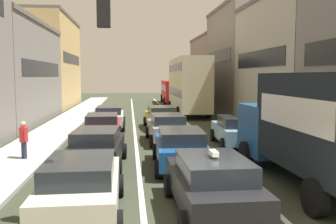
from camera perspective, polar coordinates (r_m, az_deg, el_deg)
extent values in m
cube|color=#A4A4A4|center=(28.06, -15.49, -1.69)|extent=(2.60, 64.00, 0.14)
cube|color=silver|center=(27.67, -5.22, -1.74)|extent=(0.16, 60.00, 0.01)
cube|color=silver|center=(27.92, 1.77, -1.66)|extent=(0.16, 60.00, 0.01)
cube|color=black|center=(30.16, -18.42, 6.24)|extent=(0.02, 11.73, 1.10)
cube|color=tan|center=(45.26, -18.81, 7.04)|extent=(7.00, 14.57, 9.85)
cube|color=black|center=(44.63, -14.39, 7.82)|extent=(0.02, 11.73, 1.10)
cube|color=#66605B|center=(45.70, -19.02, 13.41)|extent=(7.20, 14.57, 0.30)
cube|color=gray|center=(47.48, 8.66, 6.07)|extent=(7.00, 10.90, 8.01)
cube|color=black|center=(46.72, 4.46, 6.61)|extent=(0.02, 8.80, 1.10)
cube|color=#66605B|center=(47.70, 8.73, 11.06)|extent=(7.20, 10.90, 0.30)
cube|color=gray|center=(36.95, 13.00, 7.46)|extent=(7.00, 10.90, 9.68)
cube|color=black|center=(36.00, 7.66, 8.38)|extent=(0.02, 8.80, 1.10)
cube|color=#66605B|center=(37.47, 13.18, 15.11)|extent=(7.20, 10.90, 0.30)
cube|color=#B2ADA3|center=(26.76, 20.67, 6.65)|extent=(7.00, 10.90, 8.36)
cube|color=black|center=(25.41, 13.52, 7.87)|extent=(0.02, 8.80, 1.10)
cube|color=black|center=(8.43, -9.80, 15.44)|extent=(0.28, 0.28, 0.84)
sphere|color=#F2A519|center=(8.58, -9.73, 15.27)|extent=(0.18, 0.18, 0.18)
sphere|color=green|center=(8.54, -9.70, 13.55)|extent=(0.18, 0.18, 0.18)
cube|color=navy|center=(15.08, 16.28, -2.55)|extent=(2.43, 2.43, 1.90)
cube|color=black|center=(16.15, 14.64, -0.63)|extent=(2.02, 0.06, 0.70)
cube|color=black|center=(11.65, 23.61, -1.39)|extent=(2.48, 5.47, 2.80)
cube|color=white|center=(11.06, 18.22, -0.09)|extent=(0.09, 4.48, 0.90)
cylinder|color=black|center=(14.89, 11.78, -6.25)|extent=(0.31, 0.96, 0.96)
cylinder|color=black|center=(15.81, 20.10, -5.79)|extent=(0.31, 0.96, 0.96)
cylinder|color=black|center=(10.19, 21.44, -12.04)|extent=(0.31, 0.96, 0.96)
cube|color=black|center=(9.72, 6.62, -11.37)|extent=(1.86, 4.33, 0.70)
cube|color=#1E2328|center=(9.38, 6.95, -8.44)|extent=(1.62, 2.43, 0.52)
cube|color=#F2EACC|center=(9.30, 6.97, -6.23)|extent=(0.17, 0.44, 0.12)
cylinder|color=black|center=(11.04, 0.07, -11.15)|extent=(0.23, 0.64, 0.64)
cylinder|color=black|center=(11.40, 9.45, -10.69)|extent=(0.23, 0.64, 0.64)
cylinder|color=black|center=(8.78, 14.99, -15.81)|extent=(0.23, 0.64, 0.64)
cube|color=beige|center=(9.71, -13.05, -11.50)|extent=(1.86, 4.32, 0.70)
cube|color=#1E2328|center=(9.37, -13.26, -8.57)|extent=(1.62, 2.43, 0.52)
cylinder|color=black|center=(11.32, -16.90, -10.96)|extent=(0.23, 0.64, 0.64)
cylinder|color=black|center=(11.15, -7.37, -11.03)|extent=(0.23, 0.64, 0.64)
cube|color=#194C8C|center=(14.31, 1.92, -5.84)|extent=(1.97, 4.37, 0.70)
cube|color=#1E2328|center=(14.01, 2.01, -3.76)|extent=(1.68, 2.47, 0.52)
cylinder|color=black|center=(15.75, -1.95, -6.09)|extent=(0.25, 0.65, 0.64)
cylinder|color=black|center=(15.91, 4.73, -5.99)|extent=(0.25, 0.65, 0.64)
cylinder|color=black|center=(12.90, -1.57, -8.70)|extent=(0.25, 0.65, 0.64)
cylinder|color=black|center=(13.09, 6.60, -8.52)|extent=(0.25, 0.65, 0.64)
cube|color=black|center=(14.61, -10.74, -5.70)|extent=(2.02, 4.39, 0.70)
cube|color=#1E2328|center=(14.31, -10.89, -3.66)|extent=(1.70, 2.49, 0.52)
cylinder|color=black|center=(16.24, -13.26, -5.88)|extent=(0.25, 0.65, 0.64)
cylinder|color=black|center=(16.01, -6.73, -5.93)|extent=(0.25, 0.65, 0.64)
cylinder|color=black|center=(13.44, -15.49, -8.32)|extent=(0.25, 0.65, 0.64)
cylinder|color=black|center=(13.17, -7.56, -8.45)|extent=(0.25, 0.65, 0.64)
cube|color=gray|center=(19.75, -0.15, -2.69)|extent=(1.90, 4.34, 0.70)
cube|color=#1E2328|center=(19.48, -0.07, -1.14)|extent=(1.64, 2.44, 0.52)
cylinder|color=black|center=(21.15, -3.12, -3.11)|extent=(0.24, 0.65, 0.64)
cylinder|color=black|center=(21.36, 1.82, -3.02)|extent=(0.24, 0.65, 0.64)
cylinder|color=black|center=(18.28, -2.45, -4.47)|extent=(0.24, 0.65, 0.64)
cylinder|color=black|center=(18.52, 3.25, -4.34)|extent=(0.24, 0.65, 0.64)
cube|color=#A51E1E|center=(20.16, -9.97, -2.60)|extent=(1.93, 4.35, 0.70)
cube|color=#1E2328|center=(19.89, -10.02, -1.09)|extent=(1.65, 2.45, 0.52)
cylinder|color=black|center=(21.71, -12.23, -3.00)|extent=(0.24, 0.65, 0.64)
cylinder|color=black|center=(21.64, -7.36, -2.95)|extent=(0.24, 0.65, 0.64)
cylinder|color=black|center=(18.84, -12.93, -4.31)|extent=(0.24, 0.65, 0.64)
cylinder|color=black|center=(18.75, -7.31, -4.26)|extent=(0.24, 0.65, 0.64)
cube|color=#B29319|center=(24.91, -1.08, -0.98)|extent=(2.01, 4.39, 0.70)
cube|color=#1E2328|center=(24.66, -1.02, 0.26)|extent=(1.70, 2.48, 0.52)
cylinder|color=black|center=(26.29, -3.49, -1.42)|extent=(0.25, 0.65, 0.64)
cylinder|color=black|center=(26.53, 0.47, -1.35)|extent=(0.25, 0.65, 0.64)
cylinder|color=black|center=(23.41, -2.83, -2.27)|extent=(0.25, 0.65, 0.64)
cylinder|color=black|center=(23.67, 1.61, -2.18)|extent=(0.25, 0.65, 0.64)
cube|color=silver|center=(25.11, -8.92, -1.00)|extent=(1.81, 4.30, 0.70)
cube|color=#1E2328|center=(24.85, -8.96, 0.23)|extent=(1.59, 2.41, 0.52)
cylinder|color=black|center=(26.66, -10.73, -1.41)|extent=(0.22, 0.64, 0.64)
cylinder|color=black|center=(26.57, -6.77, -1.38)|extent=(0.22, 0.64, 0.64)
cylinder|color=black|center=(23.77, -11.30, -2.26)|extent=(0.22, 0.64, 0.64)
cylinder|color=black|center=(23.67, -6.85, -2.22)|extent=(0.22, 0.64, 0.64)
cube|color=#759EB7|center=(19.04, 10.31, -3.09)|extent=(2.06, 4.40, 0.70)
cube|color=#1E2328|center=(18.77, 10.47, -1.49)|extent=(1.73, 2.50, 0.52)
cylinder|color=black|center=(20.33, 6.85, -3.49)|extent=(0.26, 0.65, 0.64)
cylinder|color=black|center=(20.71, 11.89, -3.40)|extent=(0.26, 0.65, 0.64)
cylinder|color=black|center=(17.50, 8.40, -4.98)|extent=(0.26, 0.65, 0.64)
cylinder|color=black|center=(17.93, 14.20, -4.83)|extent=(0.26, 0.65, 0.64)
cube|color=#BFB793|center=(34.06, 3.09, 2.49)|extent=(2.61, 10.53, 2.40)
cube|color=black|center=(34.04, 3.10, 3.10)|extent=(2.64, 9.90, 0.70)
cube|color=#BFB793|center=(34.02, 3.11, 6.33)|extent=(2.61, 10.53, 2.16)
cube|color=black|center=(34.02, 3.12, 6.73)|extent=(2.64, 9.90, 0.64)
cylinder|color=black|center=(37.73, 0.37, 0.97)|extent=(0.31, 1.00, 1.00)
cylinder|color=black|center=(38.06, 4.12, 0.99)|extent=(0.31, 1.00, 1.00)
cylinder|color=black|center=(30.87, 1.64, -0.05)|extent=(0.31, 1.00, 1.00)
cylinder|color=black|center=(31.27, 6.19, -0.01)|extent=(0.31, 1.00, 1.00)
cube|color=#B21919|center=(46.79, 0.82, 3.32)|extent=(2.90, 10.59, 2.40)
cube|color=black|center=(46.78, 0.82, 3.76)|extent=(2.90, 9.96, 0.70)
cylinder|color=black|center=(50.53, -0.94, 2.12)|extent=(0.34, 1.01, 1.00)
cylinder|color=black|center=(50.72, 1.89, 2.13)|extent=(0.34, 1.01, 1.00)
cylinder|color=black|center=(43.63, -0.49, 1.58)|extent=(0.34, 1.01, 1.00)
cylinder|color=black|center=(43.84, 2.78, 1.59)|extent=(0.34, 1.01, 1.00)
cylinder|color=#262D47|center=(16.48, -21.18, -5.62)|extent=(0.16, 0.16, 0.82)
cylinder|color=#262D47|center=(16.31, -20.99, -5.73)|extent=(0.16, 0.16, 0.82)
cylinder|color=red|center=(16.28, -21.17, -3.22)|extent=(0.34, 0.34, 0.60)
sphere|color=tan|center=(16.22, -21.22, -1.75)|extent=(0.24, 0.24, 0.24)
cylinder|color=red|center=(16.48, -21.40, -3.02)|extent=(0.10, 0.10, 0.55)
cylinder|color=red|center=(16.07, -20.94, -3.22)|extent=(0.10, 0.10, 0.55)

